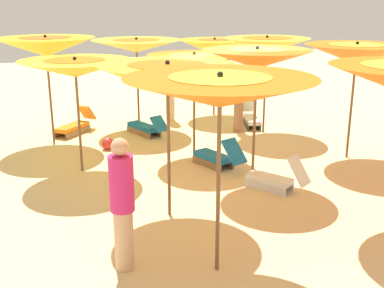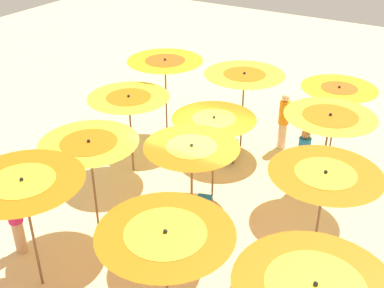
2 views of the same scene
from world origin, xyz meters
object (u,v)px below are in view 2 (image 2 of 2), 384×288
beach_umbrella_2 (165,67)px  lounger_5 (183,252)px  beach_umbrella_0 (338,95)px  beach_umbrella_7 (192,153)px  beach_umbrella_8 (90,151)px  beach_umbrella_5 (129,103)px  beach_umbrella_11 (23,189)px  beach_umbrella_1 (244,79)px  beach_umbrella_4 (214,125)px  lounger_3 (201,208)px  beachgoer_0 (303,159)px  lounger_2 (195,126)px  beach_ball (181,154)px  beach_umbrella_3 (329,123)px  lounger_1 (230,150)px  lounger_0 (327,182)px  beach_umbrella_10 (166,242)px  beachgoer_1 (284,120)px  beachgoer_2 (15,218)px  beach_umbrella_6 (324,182)px

beach_umbrella_2 → lounger_5: 5.85m
beach_umbrella_0 → beach_umbrella_7: beach_umbrella_7 is taller
beach_umbrella_2 → beach_umbrella_8: beach_umbrella_2 is taller
beach_umbrella_5 → beach_umbrella_11: 4.39m
beach_umbrella_1 → beach_umbrella_4: bearing=-79.6°
lounger_3 → beachgoer_0: (1.62, 2.23, 0.67)m
beach_umbrella_8 → lounger_2: (-0.64, 5.33, -1.94)m
beachgoer_0 → beach_ball: bearing=-152.1°
beach_umbrella_4 → beach_umbrella_11: size_ratio=0.89×
beach_umbrella_3 → beach_umbrella_4: (-2.34, -1.12, -0.17)m
beach_umbrella_8 → beach_umbrella_3: bearing=44.2°
beach_umbrella_2 → lounger_1: 3.00m
beach_umbrella_1 → lounger_2: 2.51m
beach_umbrella_0 → lounger_1: 3.28m
beach_umbrella_1 → beach_umbrella_11: (-0.97, -6.95, 0.14)m
lounger_0 → beach_umbrella_7: bearing=-8.1°
beach_umbrella_1 → beach_umbrella_2: (-2.22, -0.56, 0.11)m
lounger_2 → beach_umbrella_10: bearing=73.0°
beach_umbrella_5 → beachgoer_1: bearing=47.2°
beach_umbrella_5 → lounger_0: (4.76, 1.83, -1.82)m
beach_umbrella_3 → lounger_5: (-1.76, -3.47, -1.94)m
beach_umbrella_11 → beachgoer_2: bearing=156.7°
lounger_0 → lounger_1: (-2.85, 0.18, -0.01)m
beachgoer_2 → lounger_5: bearing=-129.4°
beach_umbrella_11 → lounger_5: beach_umbrella_11 is taller
lounger_2 → beach_ball: 1.69m
lounger_5 → beachgoer_2: (-3.10, -1.53, 0.67)m
beach_umbrella_0 → beach_ball: (-3.58, -2.16, -1.81)m
beach_umbrella_11 → beachgoer_1: 7.88m
beach_umbrella_10 → beach_ball: size_ratio=8.99×
beach_umbrella_5 → beach_umbrella_2: bearing=98.0°
beach_umbrella_1 → beach_umbrella_5: bearing=-125.7°
beach_umbrella_4 → beach_umbrella_7: bearing=-75.6°
beach_ball → beach_umbrella_11: bearing=-88.1°
beach_umbrella_4 → beach_umbrella_5: size_ratio=0.99×
beach_umbrella_2 → beachgoer_1: 3.70m
beach_umbrella_6 → lounger_2: bearing=141.4°
beach_ball → lounger_2: bearing=106.2°
beach_umbrella_2 → lounger_0: (5.05, -0.28, -2.03)m
beachgoer_1 → lounger_0: bearing=-151.0°
beachgoer_2 → lounger_1: bearing=-84.7°
beach_umbrella_10 → lounger_3: 4.10m
beach_umbrella_8 → beach_umbrella_10: 3.32m
beach_umbrella_10 → lounger_3: bearing=111.0°
lounger_3 → beachgoer_0: beachgoer_0 is taller
beachgoer_2 → beach_ball: beachgoer_2 is taller
beach_umbrella_4 → lounger_2: (-2.10, 2.75, -1.79)m
beach_umbrella_11 → lounger_0: size_ratio=1.89×
lounger_5 → beach_umbrella_10: bearing=174.6°
lounger_0 → beach_umbrella_4: bearing=-32.9°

